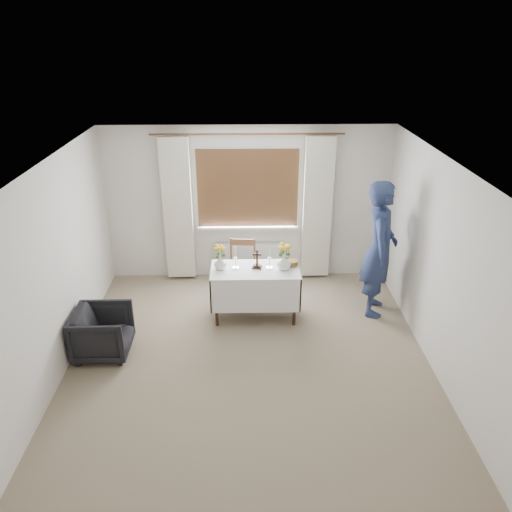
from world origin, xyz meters
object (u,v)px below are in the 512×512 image
(flower_vase_left, at_px, (220,263))
(flower_vase_right, at_px, (284,262))
(armchair, at_px, (103,332))
(wooden_cross, at_px, (257,259))
(altar_table, at_px, (255,293))
(person, at_px, (379,249))
(wooden_chair, at_px, (242,271))

(flower_vase_left, bearing_deg, flower_vase_right, -1.72)
(armchair, height_order, flower_vase_right, flower_vase_right)
(wooden_cross, bearing_deg, armchair, -144.97)
(flower_vase_left, relative_size, flower_vase_right, 0.87)
(altar_table, height_order, flower_vase_right, flower_vase_right)
(flower_vase_left, bearing_deg, person, 3.19)
(person, bearing_deg, flower_vase_left, 106.27)
(flower_vase_right, bearing_deg, wooden_cross, 173.06)
(flower_vase_left, bearing_deg, altar_table, -1.85)
(altar_table, height_order, person, person)
(wooden_chair, distance_m, wooden_cross, 0.73)
(altar_table, relative_size, armchair, 1.80)
(wooden_chair, relative_size, wooden_cross, 3.26)
(altar_table, relative_size, wooden_chair, 1.36)
(person, relative_size, wooden_cross, 7.08)
(altar_table, height_order, wooden_cross, wooden_cross)
(wooden_cross, height_order, flower_vase_left, wooden_cross)
(altar_table, bearing_deg, flower_vase_right, -1.56)
(armchair, height_order, wooden_cross, wooden_cross)
(armchair, xyz_separation_m, wooden_cross, (1.97, 0.89, 0.59))
(armchair, bearing_deg, wooden_cross, -66.36)
(person, bearing_deg, wooden_chair, 90.70)
(person, bearing_deg, flower_vase_right, 109.44)
(wooden_chair, bearing_deg, person, -7.27)
(altar_table, xyz_separation_m, wooden_chair, (-0.19, 0.57, 0.07))
(armchair, distance_m, flower_vase_left, 1.78)
(armchair, bearing_deg, wooden_chair, -51.65)
(flower_vase_right, bearing_deg, person, 6.37)
(wooden_cross, xyz_separation_m, flower_vase_right, (0.37, -0.04, -0.04))
(altar_table, bearing_deg, wooden_chair, 108.61)
(wooden_chair, relative_size, person, 0.46)
(person, distance_m, flower_vase_left, 2.24)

